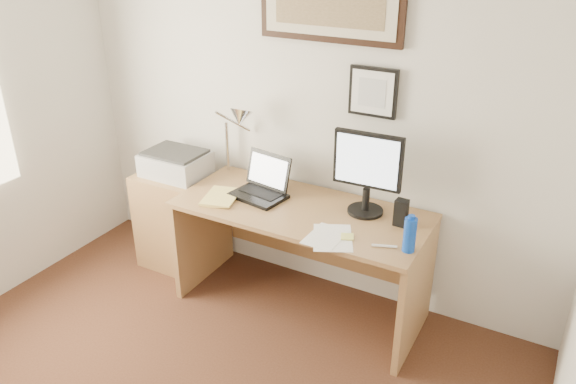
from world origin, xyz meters
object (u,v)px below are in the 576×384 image
Objects in this scene: side_cabinet at (176,220)px; water_bottle at (410,235)px; printer at (176,163)px; desk at (306,235)px; laptop at (262,187)px; book at (206,196)px; lcd_monitor at (367,170)px.

side_cabinet is 1.89m from water_bottle.
printer is (-1.79, 0.24, -0.03)m from water_bottle.
side_cabinet is 1.08m from desk.
laptop is at bearing -1.87° from printer.
side_cabinet is 0.64m from book.
printer is at bearing 48.84° from side_cabinet.
water_bottle reaches higher than printer.
water_bottle is 0.71× the size of book.
lcd_monitor is 1.18× the size of printer.
lcd_monitor is (0.37, 0.05, 0.53)m from desk.
laptop is at bearing -173.21° from lcd_monitor.
water_bottle is (1.82, -0.21, 0.48)m from side_cabinet.
side_cabinet is 1.40× the size of lcd_monitor.
water_bottle is at bearing -6.73° from side_cabinet.
desk is 4.27× the size of laptop.
printer is (-1.42, -0.06, -0.22)m from lcd_monitor.
water_bottle is at bearing -0.49° from book.
laptop is at bearing -174.39° from desk.
side_cabinet is 1.59m from lcd_monitor.
water_bottle is 0.53× the size of laptop.
water_bottle is 1.08m from laptop.
desk is at bearing 5.61° from laptop.
side_cabinet is 0.88m from laptop.
side_cabinet is at bearing 156.05° from book.
desk is at bearing -172.22° from lcd_monitor.
lcd_monitor is (-0.37, 0.30, 0.19)m from water_bottle.
water_bottle is 0.85m from desk.
desk is (0.61, 0.24, -0.25)m from book.
laptop reaches higher than side_cabinet.
book is at bearing -28.16° from printer.
water_bottle reaches higher than desk.
water_bottle is 1.81m from printer.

